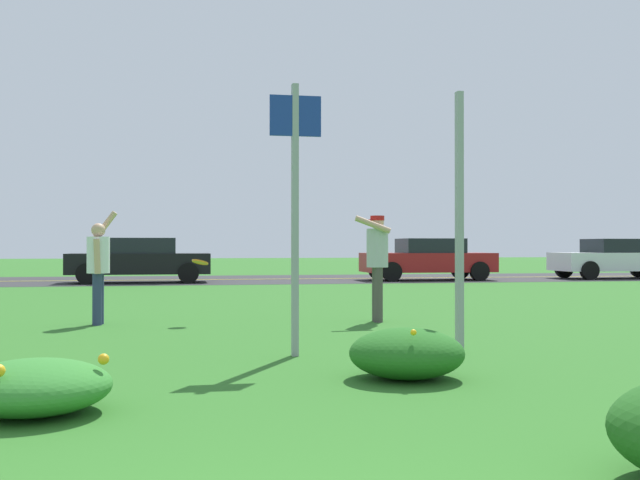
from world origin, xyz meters
The scene contains 13 objects.
ground_plane centered at (0.00, 12.38, 0.00)m, with size 120.00×120.00×0.00m, color #2D6B23.
highway_strip centered at (0.00, 24.76, 0.00)m, with size 120.00×7.43×0.01m, color #2D2D30.
highway_center_stripe centered at (0.00, 24.76, 0.01)m, with size 120.00×0.16×0.00m, color yellow.
daylily_clump_near_camera centered at (1.74, 4.41, 0.23)m, with size 1.04×1.00×0.48m.
daylily_clump_front_center centered at (-1.28, 3.53, 0.19)m, with size 1.08×1.06×0.42m.
sign_post_near_path centered at (0.97, 5.99, 1.77)m, with size 0.56×0.10×2.95m.
sign_post_by_roadside centered at (2.83, 5.92, 1.46)m, with size 0.07×0.10×2.92m.
person_thrower_white_shirt centered at (-1.45, 9.75, 0.92)m, with size 0.44×0.50×1.74m.
person_catcher_red_cap_gray_shirt centered at (2.81, 9.39, 1.02)m, with size 0.58×0.50×1.67m.
frisbee_orange centered at (0.06, 9.64, 0.94)m, with size 0.26×0.25×0.13m.
car_white_leftmost centered at (15.53, 23.09, 0.74)m, with size 4.50×2.00×1.45m.
car_red_center_left centered at (8.33, 23.09, 0.74)m, with size 4.50×2.00×1.45m.
car_black_center_right centered at (-1.46, 23.09, 0.74)m, with size 4.50×2.00×1.45m.
Camera 1 is at (-0.28, -2.10, 1.19)m, focal length 42.43 mm.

